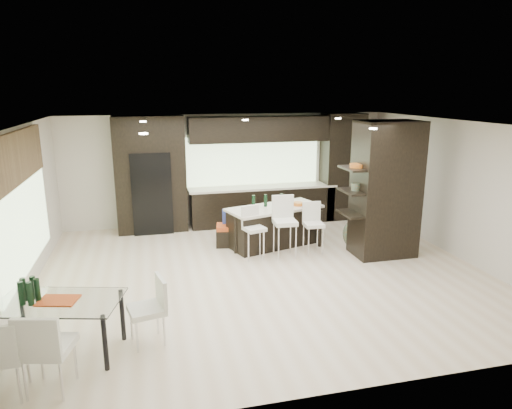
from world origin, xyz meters
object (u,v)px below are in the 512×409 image
object	(u,v)px
chair_near	(49,353)
stool_left	(254,238)
dining_table	(61,328)
stool_mid	(285,233)
stool_right	(313,234)
chair_far	(3,360)
chair_end	(147,314)
kitchen_island	(274,226)
bench	(244,235)
floor_vase	(353,221)

from	to	relation	value
chair_near	stool_left	bearing A→B (deg)	61.33
stool_left	dining_table	xyz separation A→B (m)	(-3.15, -2.70, -0.06)
stool_left	stool_mid	bearing A→B (deg)	-18.96
stool_right	chair_far	distance (m)	5.95
chair_near	chair_end	xyz separation A→B (m)	(1.06, 0.75, -0.05)
chair_far	chair_end	distance (m)	1.70
kitchen_island	bench	size ratio (longest dim) A/B	1.70
stool_left	floor_vase	bearing A→B (deg)	-11.14
kitchen_island	chair_end	size ratio (longest dim) A/B	2.42
stool_mid	stool_right	bearing A→B (deg)	5.75
kitchen_island	chair_end	distance (m)	4.37
floor_vase	stool_left	bearing A→B (deg)	-175.07
stool_right	kitchen_island	bearing A→B (deg)	134.18
chair_near	chair_far	xyz separation A→B (m)	(-0.47, 0.01, -0.02)
stool_mid	chair_near	bearing A→B (deg)	-134.89
stool_mid	bench	world-z (taller)	stool_mid
dining_table	bench	bearing A→B (deg)	63.30
bench	kitchen_island	bearing A→B (deg)	-1.81
stool_left	dining_table	distance (m)	4.15
stool_left	stool_mid	xyz separation A→B (m)	(0.62, -0.03, 0.07)
stool_left	floor_vase	xyz separation A→B (m)	(2.20, 0.19, 0.14)
stool_mid	floor_vase	distance (m)	1.60
kitchen_island	chair_far	distance (m)	5.94
bench	chair_end	world-z (taller)	chair_end
floor_vase	chair_far	world-z (taller)	floor_vase
bench	chair_near	world-z (taller)	chair_near
kitchen_island	floor_vase	distance (m)	1.68
floor_vase	dining_table	distance (m)	6.09
stool_mid	chair_near	size ratio (longest dim) A/B	1.08
bench	chair_end	size ratio (longest dim) A/B	1.43
floor_vase	chair_end	world-z (taller)	floor_vase
floor_vase	chair_far	size ratio (longest dim) A/B	1.30
stool_mid	chair_far	bearing A→B (deg)	-138.31
kitchen_island	dining_table	world-z (taller)	kitchen_island
chair_far	chair_near	bearing A→B (deg)	-0.81
stool_left	chair_far	size ratio (longest dim) A/B	0.97
stool_left	stool_right	xyz separation A→B (m)	(1.23, -0.00, 0.00)
chair_far	chair_end	xyz separation A→B (m)	(1.53, 0.74, -0.02)
floor_vase	chair_end	bearing A→B (deg)	-146.09
chair_end	stool_left	bearing A→B (deg)	-50.22
stool_left	floor_vase	distance (m)	2.21
kitchen_island	stool_right	bearing A→B (deg)	-66.47
stool_left	stool_mid	distance (m)	0.62
stool_left	chair_end	world-z (taller)	stool_left
stool_mid	stool_right	xyz separation A→B (m)	(0.62, 0.03, -0.07)
bench	chair_end	xyz separation A→B (m)	(-2.07, -3.56, 0.19)
floor_vase	chair_near	bearing A→B (deg)	-145.78
chair_far	floor_vase	bearing A→B (deg)	32.64
stool_left	chair_far	bearing A→B (deg)	-152.55
stool_mid	floor_vase	size ratio (longest dim) A/B	0.87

